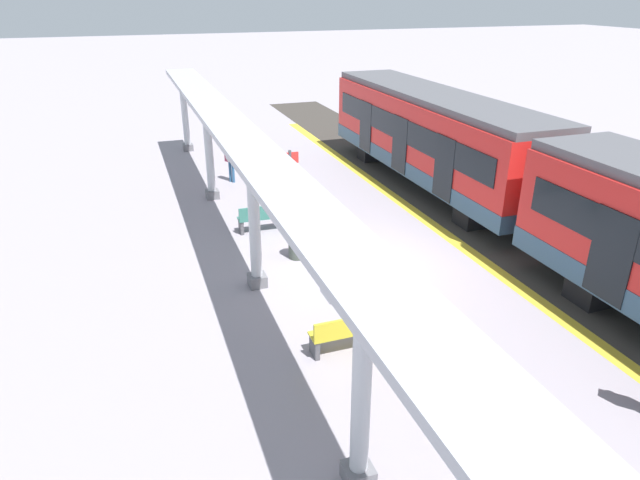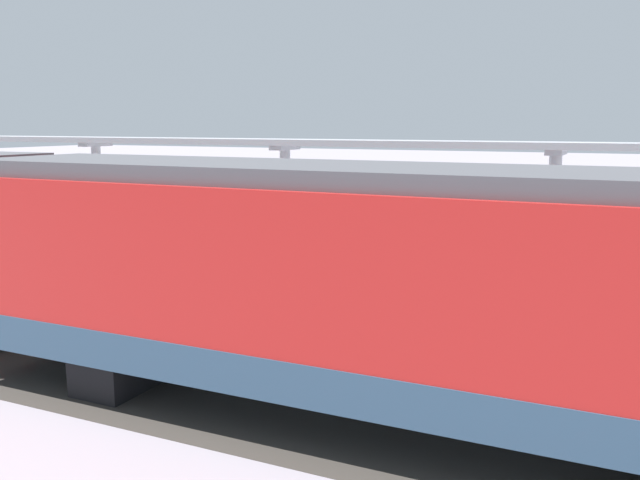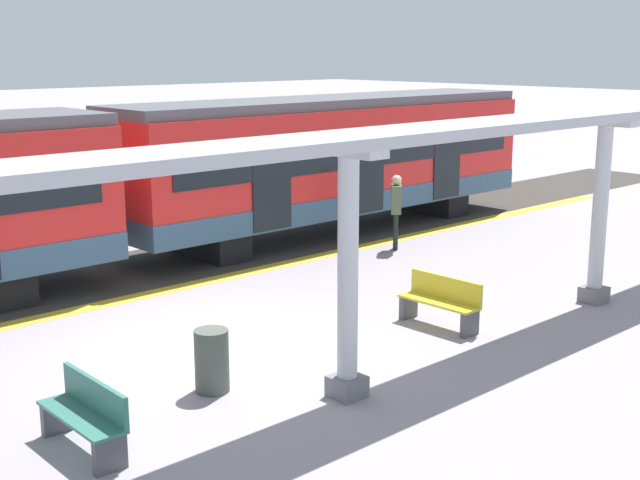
% 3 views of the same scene
% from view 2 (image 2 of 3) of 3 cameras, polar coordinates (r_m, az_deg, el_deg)
% --- Properties ---
extents(ground_plane, '(176.00, 176.00, 0.00)m').
position_cam_2_polar(ground_plane, '(16.36, -7.23, -4.71)').
color(ground_plane, gray).
extents(tactile_edge_strip, '(0.45, 34.69, 0.01)m').
position_cam_2_polar(tactile_edge_strip, '(13.88, -14.41, -7.53)').
color(tactile_edge_strip, gold).
rests_on(tactile_edge_strip, ground).
extents(trackbed, '(3.20, 46.69, 0.01)m').
position_cam_2_polar(trackbed, '(12.61, -19.78, -9.56)').
color(trackbed, '#38332D').
rests_on(trackbed, ground).
extents(train_near_carriage, '(2.65, 12.37, 3.48)m').
position_cam_2_polar(train_near_carriage, '(9.16, 4.44, -4.27)').
color(train_near_carriage, red).
rests_on(train_near_carriage, ground).
extents(canopy_pillar_second, '(1.10, 0.44, 3.44)m').
position_cam_2_polar(canopy_pillar_second, '(16.57, 18.53, 1.21)').
color(canopy_pillar_second, slate).
rests_on(canopy_pillar_second, ground).
extents(canopy_pillar_third, '(1.10, 0.44, 3.44)m').
position_cam_2_polar(canopy_pillar_third, '(18.65, -2.86, 2.58)').
color(canopy_pillar_third, slate).
rests_on(canopy_pillar_third, ground).
extents(canopy_pillar_fourth, '(1.10, 0.44, 3.44)m').
position_cam_2_polar(canopy_pillar_fourth, '(22.49, -17.75, 3.33)').
color(canopy_pillar_fourth, slate).
rests_on(canopy_pillar_fourth, ground).
extents(canopy_beam, '(1.20, 27.98, 0.16)m').
position_cam_2_polar(canopy_beam, '(18.45, -2.50, 8.03)').
color(canopy_beam, '#A8AAB2').
rests_on(canopy_beam, canopy_pillar_nearest).
extents(bench_near_end, '(1.50, 0.45, 0.86)m').
position_cam_2_polar(bench_near_end, '(19.78, -12.90, -1.07)').
color(bench_near_end, gold).
rests_on(bench_near_end, ground).
extents(bench_mid_platform, '(1.51, 0.47, 0.86)m').
position_cam_2_polar(bench_mid_platform, '(16.64, 5.80, -2.88)').
color(bench_mid_platform, '#337164').
rests_on(bench_mid_platform, ground).
extents(trash_bin, '(0.48, 0.48, 0.89)m').
position_cam_2_polar(trash_bin, '(17.06, -1.46, -2.51)').
color(trash_bin, '#434C43').
rests_on(trash_bin, ground).
extents(platform_info_sign, '(0.56, 0.10, 2.20)m').
position_cam_2_polar(platform_info_sign, '(15.04, 7.89, -0.81)').
color(platform_info_sign, '#4C4C51').
rests_on(platform_info_sign, ground).
extents(passenger_by_the_benches, '(0.43, 0.51, 1.64)m').
position_cam_2_polar(passenger_by_the_benches, '(15.58, 23.82, -2.32)').
color(passenger_by_the_benches, '#29557E').
rests_on(passenger_by_the_benches, ground).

